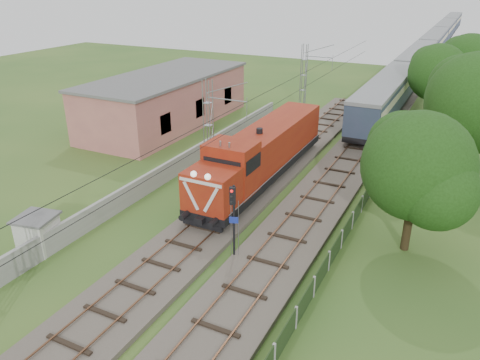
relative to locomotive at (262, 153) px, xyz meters
The scene contains 15 objects.
ground 14.82m from the locomotive, 90.00° to the right, with size 140.00×140.00×0.00m, color #2E5821.
track_main 7.93m from the locomotive, 90.00° to the right, with size 4.20×70.00×0.45m.
track_side 7.65m from the locomotive, 47.04° to the left, with size 4.20×80.00×0.45m.
catenary 4.31m from the locomotive, 138.25° to the right, with size 3.31×70.00×8.00m.
boundary_wall 7.19m from the locomotive, 157.96° to the right, with size 0.25×40.00×1.50m, color #9E9E99.
station_building 17.68m from the locomotive, 148.00° to the left, with size 8.40×20.40×5.22m.
fence 14.22m from the locomotive, 55.48° to the right, with size 0.12×32.00×1.20m.
locomotive is the anchor object (origin of this frame).
coach_rake 70.31m from the locomotive, 85.92° to the left, with size 3.22×120.37×3.72m.
signal_post 10.91m from the locomotive, 73.99° to the right, with size 0.49×0.39×4.50m.
relay_hut 16.31m from the locomotive, 117.06° to the right, with size 2.45×2.45×2.14m.
tree_a 12.76m from the locomotive, 23.95° to the right, with size 6.29×5.99×8.15m.
tree_b 15.97m from the locomotive, 28.65° to the left, with size 7.44×7.09×9.65m.
tree_c 25.30m from the locomotive, 67.28° to the left, with size 6.26×5.96×8.12m.
tree_d 31.80m from the locomotive, 67.08° to the left, with size 6.68×6.36×8.65m.
Camera 1 is at (13.15, -15.35, 14.52)m, focal length 35.00 mm.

